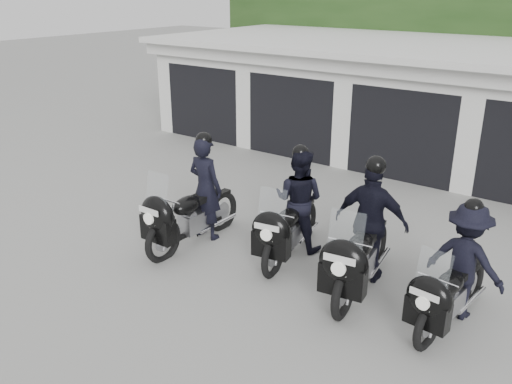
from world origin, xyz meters
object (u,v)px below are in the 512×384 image
Objects in this scene: police_bike_b at (294,208)px; police_bike_c at (367,232)px; police_bike_a at (194,201)px; police_bike_d at (460,270)px.

police_bike_c reaches higher than police_bike_b.
police_bike_c is (3.15, 0.47, 0.08)m from police_bike_a.
police_bike_c is at bearing 8.74° from police_bike_a.
police_bike_c is 1.16× the size of police_bike_d.
police_bike_a is at bearing -179.41° from police_bike_c.
police_bike_c is (1.49, -0.28, 0.07)m from police_bike_b.
police_bike_a is at bearing -169.06° from police_bike_d.
police_bike_d is (1.45, -0.11, -0.12)m from police_bike_c.
police_bike_b is at bearing 24.73° from police_bike_a.
police_bike_d is (4.60, 0.36, -0.04)m from police_bike_a.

